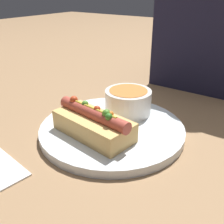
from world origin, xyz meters
TOP-DOWN VIEW (x-y plane):
  - ground_plane at (0.00, 0.00)m, footprint 4.00×4.00m
  - dinner_plate at (0.00, 0.00)m, footprint 0.30×0.30m
  - hot_dog at (-0.01, -0.05)m, footprint 0.17×0.09m
  - soup_bowl at (-0.01, 0.07)m, footprint 0.10×0.10m
  - spoon at (-0.05, 0.06)m, footprint 0.04×0.18m
  - seated_diner at (0.06, 0.38)m, footprint 0.29×0.13m

SIDE VIEW (x-z plane):
  - ground_plane at x=0.00m, z-range 0.00..0.00m
  - dinner_plate at x=0.00m, z-range 0.00..0.02m
  - spoon at x=-0.05m, z-range 0.02..0.03m
  - hot_dog at x=-0.01m, z-range 0.01..0.07m
  - soup_bowl at x=-0.01m, z-range 0.02..0.07m
  - seated_diner at x=0.06m, z-range -0.03..0.49m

